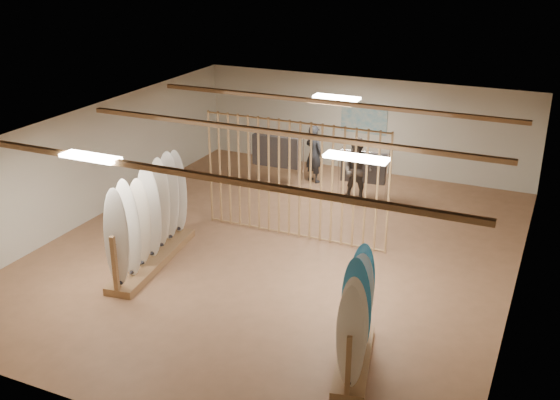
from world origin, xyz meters
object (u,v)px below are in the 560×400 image
at_px(rack_right, 355,330).
at_px(shopper_b, 357,166).
at_px(rack_left, 151,232).
at_px(clothing_rack_b, 364,167).
at_px(clothing_rack_a, 277,150).
at_px(shopper_a, 314,150).

xyz_separation_m(rack_right, shopper_b, (-2.23, 6.88, 0.34)).
xyz_separation_m(rack_left, clothing_rack_b, (2.96, 5.47, 0.14)).
bearing_deg(clothing_rack_a, shopper_b, -9.81).
relative_size(clothing_rack_a, shopper_b, 0.78).
distance_m(rack_left, clothing_rack_b, 6.22).
distance_m(rack_left, shopper_a, 6.31).
relative_size(rack_left, rack_right, 1.52).
distance_m(clothing_rack_b, shopper_b, 0.28).
height_order(rack_left, clothing_rack_b, rack_left).
bearing_deg(shopper_b, clothing_rack_b, 68.72).
distance_m(clothing_rack_a, clothing_rack_b, 2.56).
bearing_deg(shopper_a, rack_right, 139.90).
bearing_deg(clothing_rack_a, rack_right, -59.60).
bearing_deg(rack_right, clothing_rack_b, 94.36).
xyz_separation_m(rack_right, clothing_rack_a, (-4.68, 7.19, 0.36)).
height_order(clothing_rack_a, clothing_rack_b, clothing_rack_a).
bearing_deg(rack_right, clothing_rack_a, 110.86).
distance_m(rack_right, clothing_rack_b, 7.44).
height_order(clothing_rack_b, shopper_a, shopper_a).
bearing_deg(rack_left, shopper_a, 70.82).
xyz_separation_m(clothing_rack_b, shopper_b, (-0.10, -0.24, 0.10)).
bearing_deg(shopper_b, rack_right, -70.34).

